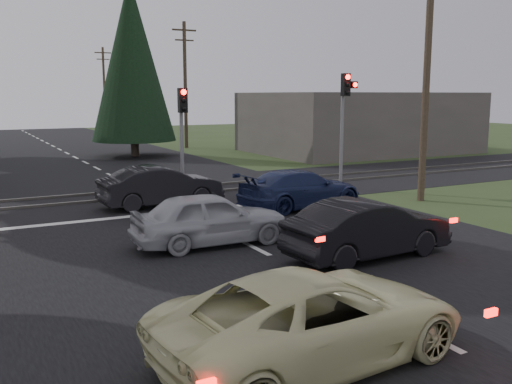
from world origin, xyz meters
TOP-DOWN VIEW (x-y plane):
  - ground at (0.00, 0.00)m, footprint 120.00×120.00m
  - road at (0.00, 10.00)m, footprint 14.00×100.00m
  - rail_corridor at (0.00, 12.00)m, footprint 120.00×8.00m
  - stop_line at (0.00, 8.20)m, footprint 13.00×0.35m
  - rail_near at (0.00, 11.20)m, footprint 120.00×0.12m
  - rail_far at (0.00, 12.80)m, footprint 120.00×0.12m
  - traffic_signal_right at (7.55, 9.47)m, footprint 0.68×0.48m
  - traffic_signal_center at (1.00, 10.68)m, footprint 0.32×0.48m
  - utility_pole_near at (8.50, 6.00)m, footprint 1.80×0.26m
  - utility_pole_mid at (8.50, 30.00)m, footprint 1.80×0.26m
  - utility_pole_far at (8.50, 55.00)m, footprint 1.80×0.26m
  - conifer_tree at (3.50, 26.00)m, footprint 5.20×5.20m
  - building_right at (18.00, 22.00)m, footprint 14.00×10.00m
  - cream_coupe at (-2.14, -2.92)m, footprint 5.01×2.67m
  - dark_hatchback at (2.00, 1.00)m, footprint 4.31×1.74m
  - silver_car at (-0.85, 3.84)m, footprint 4.11×1.74m
  - blue_sedan at (3.83, 6.90)m, footprint 4.69×2.25m
  - dark_car_far at (-0.30, 9.46)m, footprint 4.32×1.69m

SIDE VIEW (x-z plane):
  - ground at x=0.00m, z-range 0.00..0.00m
  - road at x=0.00m, z-range 0.00..0.01m
  - rail_corridor at x=0.00m, z-range 0.00..0.01m
  - stop_line at x=0.00m, z-range 0.01..0.01m
  - rail_near at x=0.00m, z-range 0.00..0.10m
  - rail_far at x=0.00m, z-range 0.00..0.10m
  - blue_sedan at x=3.83m, z-range 0.00..1.32m
  - cream_coupe at x=-2.14m, z-range 0.00..1.34m
  - silver_car at x=-0.85m, z-range 0.00..1.39m
  - dark_hatchback at x=2.00m, z-range 0.00..1.39m
  - dark_car_far at x=-0.30m, z-range 0.00..1.40m
  - building_right at x=18.00m, z-range 0.00..4.00m
  - traffic_signal_center at x=1.00m, z-range 0.76..4.86m
  - traffic_signal_right at x=7.55m, z-range 0.96..5.66m
  - utility_pole_near at x=8.50m, z-range 0.23..9.23m
  - utility_pole_mid at x=8.50m, z-range 0.23..9.23m
  - utility_pole_far at x=8.50m, z-range 0.23..9.23m
  - conifer_tree at x=3.50m, z-range 0.49..11.49m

